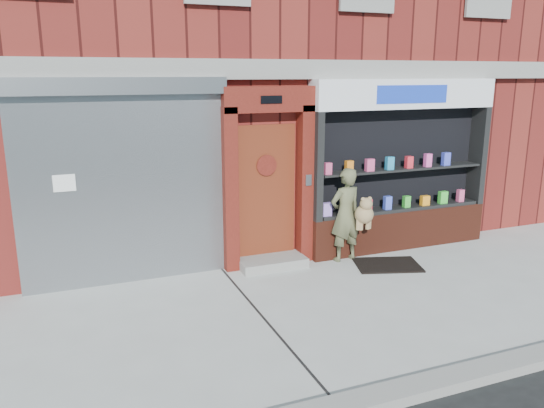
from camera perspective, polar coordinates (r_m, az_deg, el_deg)
ground at (r=7.68m, az=10.07°, el=-10.06°), size 80.00×80.00×0.00m
curb at (r=6.15m, az=21.09°, el=-16.66°), size 60.00×0.30×0.12m
building at (r=12.54m, az=-4.32°, el=18.00°), size 12.00×8.16×8.00m
shutter_bay at (r=8.01m, az=-15.81°, el=3.50°), size 3.10×0.30×3.04m
red_door_bay at (r=8.52m, az=-0.42°, el=2.83°), size 1.52×0.58×2.90m
pharmacy_bay at (r=9.67m, az=13.62°, el=3.26°), size 3.50×0.41×3.00m
woman at (r=8.92m, az=8.12°, el=-1.14°), size 0.73×0.56×1.59m
doormat at (r=9.01m, az=12.31°, el=-6.41°), size 1.21×1.01×0.03m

